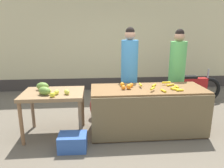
{
  "coord_description": "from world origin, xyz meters",
  "views": [
    {
      "loc": [
        -0.55,
        -3.53,
        1.85
      ],
      "look_at": [
        -0.24,
        0.15,
        0.88
      ],
      "focal_mm": 33.52,
      "sensor_mm": 36.0,
      "label": 1
    }
  ],
  "objects_px": {
    "produce_crate": "(73,142)",
    "produce_sack": "(98,106)",
    "vendor_woman_blue_shirt": "(129,74)",
    "parked_motorcycle": "(191,87)",
    "vendor_woman_green_shirt": "(177,73)"
  },
  "relations": [
    {
      "from": "parked_motorcycle",
      "to": "produce_sack",
      "type": "relative_size",
      "value": 3.14
    },
    {
      "from": "produce_crate",
      "to": "produce_sack",
      "type": "xyz_separation_m",
      "value": [
        0.42,
        1.24,
        0.12
      ]
    },
    {
      "from": "vendor_woman_blue_shirt",
      "to": "parked_motorcycle",
      "type": "relative_size",
      "value": 1.19
    },
    {
      "from": "produce_crate",
      "to": "vendor_woman_blue_shirt",
      "type": "bearing_deg",
      "value": 47.54
    },
    {
      "from": "vendor_woman_blue_shirt",
      "to": "produce_sack",
      "type": "xyz_separation_m",
      "value": [
        -0.66,
        0.06,
        -0.7
      ]
    },
    {
      "from": "produce_crate",
      "to": "produce_sack",
      "type": "bearing_deg",
      "value": 71.34
    },
    {
      "from": "parked_motorcycle",
      "to": "vendor_woman_green_shirt",
      "type": "bearing_deg",
      "value": -134.13
    },
    {
      "from": "produce_crate",
      "to": "produce_sack",
      "type": "height_order",
      "value": "produce_sack"
    },
    {
      "from": "vendor_woman_green_shirt",
      "to": "produce_sack",
      "type": "distance_m",
      "value": 1.84
    },
    {
      "from": "vendor_woman_blue_shirt",
      "to": "produce_crate",
      "type": "distance_m",
      "value": 1.8
    },
    {
      "from": "produce_sack",
      "to": "vendor_woman_green_shirt",
      "type": "bearing_deg",
      "value": 1.39
    },
    {
      "from": "vendor_woman_blue_shirt",
      "to": "produce_sack",
      "type": "relative_size",
      "value": 3.73
    },
    {
      "from": "vendor_woman_blue_shirt",
      "to": "produce_sack",
      "type": "bearing_deg",
      "value": 175.08
    },
    {
      "from": "parked_motorcycle",
      "to": "produce_crate",
      "type": "bearing_deg",
      "value": -144.72
    },
    {
      "from": "vendor_woman_green_shirt",
      "to": "produce_sack",
      "type": "xyz_separation_m",
      "value": [
        -1.71,
        -0.04,
        -0.69
      ]
    }
  ]
}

